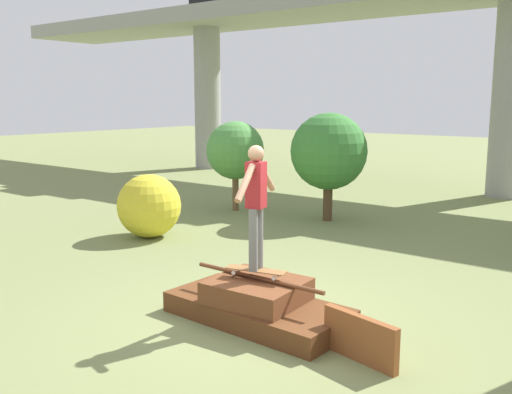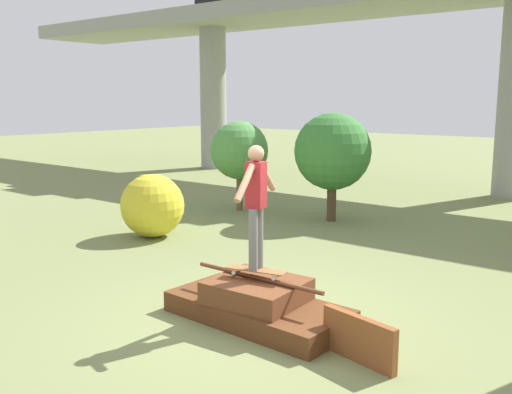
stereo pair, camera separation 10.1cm
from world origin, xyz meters
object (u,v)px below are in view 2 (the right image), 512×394
(skater, at_px, (256,199))
(tree_mid_back, at_px, (333,152))
(skateboard, at_px, (256,270))
(tree_behind_left, at_px, (239,151))
(bush_yellow_flowering, at_px, (152,206))

(skater, height_order, tree_mid_back, tree_mid_back)
(skateboard, bearing_deg, tree_behind_left, 131.46)
(skateboard, xyz_separation_m, skater, (0.00, 0.00, 0.96))
(skateboard, height_order, tree_mid_back, tree_mid_back)
(skateboard, distance_m, tree_mid_back, 6.70)
(tree_behind_left, bearing_deg, tree_mid_back, 7.77)
(skateboard, xyz_separation_m, tree_mid_back, (-2.50, 6.14, 0.98))
(tree_behind_left, bearing_deg, skateboard, -48.54)
(skater, bearing_deg, tree_behind_left, 131.46)
(tree_mid_back, bearing_deg, skateboard, -67.85)
(skateboard, height_order, bush_yellow_flowering, bush_yellow_flowering)
(skateboard, relative_size, tree_mid_back, 0.32)
(skater, height_order, tree_behind_left, tree_behind_left)
(tree_behind_left, relative_size, bush_yellow_flowering, 1.74)
(tree_mid_back, bearing_deg, tree_behind_left, -172.23)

